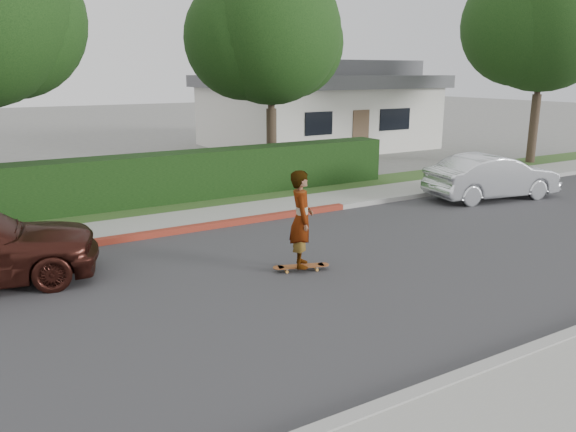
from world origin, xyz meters
name	(u,v)px	position (x,y,z in m)	size (l,w,h in m)	color
ground	(416,254)	(0.00, 0.00, 0.00)	(120.00, 120.00, 0.00)	slate
road	(416,254)	(0.00, 0.00, 0.01)	(60.00, 8.00, 0.01)	#2D2D30
curb_far	(311,211)	(0.00, 4.10, 0.07)	(60.00, 0.20, 0.15)	#9E9E99
curb_red_section	(128,238)	(-5.00, 4.10, 0.08)	(12.00, 0.21, 0.15)	maroon
sidewalk_far	(294,205)	(0.00, 5.00, 0.06)	(60.00, 1.60, 0.12)	gray
planting_strip	(267,195)	(0.00, 6.60, 0.05)	(60.00, 1.60, 0.10)	#2D4C1E
hedge	(166,179)	(-3.00, 7.20, 0.75)	(15.00, 1.00, 1.50)	black
tree_center	(268,37)	(1.49, 9.19, 4.90)	(5.66, 4.84, 7.44)	#33261C
tree_right	(540,24)	(12.49, 6.69, 5.63)	(6.32, 5.60, 8.56)	#33261C
house	(316,105)	(8.00, 16.00, 2.10)	(10.60, 8.60, 4.30)	beige
skateboard	(301,266)	(-2.66, 0.38, 0.10)	(1.12, 0.58, 0.10)	gold
skateboarder	(301,219)	(-2.66, 0.38, 1.05)	(0.68, 0.45, 1.88)	white
car_silver	(492,177)	(5.74, 2.87, 0.68)	(1.44, 4.13, 1.36)	silver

